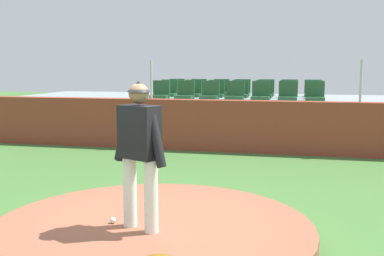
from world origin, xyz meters
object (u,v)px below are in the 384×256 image
(stadium_chair_12, at_px, (288,93))
(stadium_chair_17, at_px, (242,91))
(stadium_chair_0, at_px, (161,93))
(stadium_chair_8, at_px, (193,92))
(pitcher, at_px, (140,144))
(stadium_chair_9, at_px, (216,92))
(stadium_chair_5, at_px, (288,94))
(baseball, at_px, (113,220))
(stadium_chair_10, at_px, (240,92))
(stadium_chair_6, at_px, (315,95))
(stadium_chair_18, at_px, (266,91))
(stadium_chair_1, at_px, (185,93))
(stadium_chair_4, at_px, (261,94))
(stadium_chair_11, at_px, (263,92))
(stadium_chair_15, at_px, (199,90))
(stadium_chair_13, at_px, (315,93))
(stadium_chair_16, at_px, (221,90))
(stadium_chair_3, at_px, (235,94))
(stadium_chair_20, at_px, (313,91))
(stadium_chair_19, at_px, (290,91))
(stadium_chair_7, at_px, (169,91))
(stadium_chair_2, at_px, (210,93))
(stadium_chair_14, at_px, (177,90))

(stadium_chair_12, bearing_deg, stadium_chair_17, -32.49)
(stadium_chair_0, distance_m, stadium_chair_8, 1.14)
(pitcher, bearing_deg, stadium_chair_9, 118.98)
(stadium_chair_5, bearing_deg, baseball, 75.77)
(stadium_chair_8, xyz_separation_m, stadium_chair_10, (1.39, 0.02, 0.00))
(stadium_chair_6, distance_m, stadium_chair_18, 2.24)
(stadium_chair_1, distance_m, stadium_chair_4, 2.08)
(stadium_chair_11, distance_m, stadium_chair_18, 0.90)
(stadium_chair_1, xyz_separation_m, stadium_chair_8, (0.02, 0.88, 0.00))
(stadium_chair_11, height_order, stadium_chair_15, same)
(stadium_chair_5, height_order, stadium_chair_13, same)
(stadium_chair_5, xyz_separation_m, stadium_chair_13, (0.71, 0.89, 0.00))
(stadium_chair_1, bearing_deg, stadium_chair_16, -111.43)
(baseball, height_order, stadium_chair_12, stadium_chair_12)
(stadium_chair_3, height_order, stadium_chair_6, same)
(baseball, distance_m, stadium_chair_5, 7.68)
(stadium_chair_3, bearing_deg, stadium_chair_8, -32.80)
(stadium_chair_6, relative_size, stadium_chair_8, 1.00)
(pitcher, relative_size, stadium_chair_20, 3.49)
(stadium_chair_0, distance_m, stadium_chair_19, 3.95)
(stadium_chair_10, height_order, stadium_chair_13, same)
(stadium_chair_7, distance_m, stadium_chair_18, 2.96)
(stadium_chair_13, bearing_deg, stadium_chair_19, -52.95)
(pitcher, distance_m, stadium_chair_19, 9.42)
(stadium_chair_5, bearing_deg, stadium_chair_8, -17.51)
(stadium_chair_16, height_order, stadium_chair_20, same)
(stadium_chair_17, relative_size, stadium_chair_19, 1.00)
(stadium_chair_16, bearing_deg, baseball, 91.33)
(stadium_chair_2, distance_m, stadium_chair_11, 1.64)
(stadium_chair_15, bearing_deg, stadium_chair_11, 156.52)
(stadium_chair_14, bearing_deg, stadium_chair_3, 139.37)
(stadium_chair_2, bearing_deg, stadium_chair_15, -68.41)
(stadium_chair_18, bearing_deg, stadium_chair_17, -1.25)
(stadium_chair_4, relative_size, stadium_chair_16, 1.00)
(stadium_chair_2, bearing_deg, stadium_chair_0, -0.32)
(stadium_chair_13, distance_m, stadium_chair_16, 2.93)
(stadium_chair_1, relative_size, stadium_chair_8, 1.00)
(stadium_chair_0, distance_m, stadium_chair_13, 4.30)
(pitcher, xyz_separation_m, stadium_chair_4, (0.76, 7.47, 0.17))
(stadium_chair_6, bearing_deg, stadium_chair_13, -90.89)
(stadium_chair_1, xyz_separation_m, stadium_chair_5, (2.79, 0.01, 0.00))
(stadium_chair_0, distance_m, stadium_chair_18, 3.32)
(stadium_chair_15, distance_m, stadium_chair_20, 3.48)
(stadium_chair_14, bearing_deg, stadium_chair_10, 156.93)
(pitcher, xyz_separation_m, stadium_chair_5, (1.47, 7.48, 0.17))
(stadium_chair_17, bearing_deg, stadium_chair_11, 128.14)
(stadium_chair_6, bearing_deg, stadium_chair_2, 0.80)
(stadium_chair_0, xyz_separation_m, stadium_chair_17, (2.07, 1.80, 0.00))
(stadium_chair_2, relative_size, stadium_chair_9, 1.00)
(baseball, distance_m, stadium_chair_11, 8.40)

